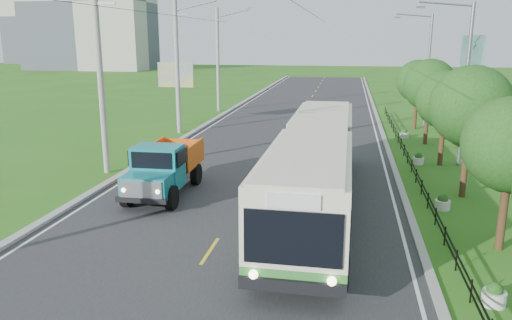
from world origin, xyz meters
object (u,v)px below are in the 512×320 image
(streetlight_mid, at_px, (463,79))
(planter_front, at_px, (494,295))
(planter_near, at_px, (443,203))
(billboard_right, at_px, (471,66))
(streetlight_far, at_px, (426,66))
(planter_mid, at_px, (418,159))
(tree_third, at_px, (471,110))
(billboard_left, at_px, (176,79))
(tree_back, at_px, (418,83))
(tree_fourth, at_px, (446,103))
(tree_second, at_px, (511,149))
(dump_truck, at_px, (164,165))
(pole_near, at_px, (101,78))
(planter_far, at_px, (404,134))
(pole_mid, at_px, (178,66))
(pole_far, at_px, (218,59))
(bus, at_px, (316,161))
(tree_fifth, at_px, (430,88))

(streetlight_mid, xyz_separation_m, planter_front, (-2.04, -16.00, -4.62))
(planter_near, xyz_separation_m, billboard_right, (3.70, 14.00, 5.06))
(streetlight_mid, height_order, planter_front, streetlight_mid)
(streetlight_far, height_order, planter_mid, streetlight_far)
(tree_third, height_order, billboard_left, tree_third)
(planter_mid, bearing_deg, tree_back, 84.09)
(tree_back, xyz_separation_m, planter_front, (-1.26, -28.14, -3.37))
(tree_fourth, bearing_deg, tree_second, -90.00)
(planter_front, distance_m, dump_truck, 14.76)
(dump_truck, bearing_deg, tree_second, -16.75)
(pole_near, bearing_deg, planter_far, 37.63)
(pole_mid, height_order, tree_fourth, pole_mid)
(tree_fourth, height_order, billboard_right, billboard_right)
(planter_mid, xyz_separation_m, dump_truck, (-12.41, -8.08, 1.11))
(streetlight_far, distance_m, planter_near, 22.57)
(pole_near, height_order, planter_front, pole_near)
(pole_far, bearing_deg, tree_third, -53.91)
(tree_back, bearing_deg, pole_mid, -164.16)
(pole_mid, distance_m, pole_far, 12.00)
(tree_second, xyz_separation_m, dump_truck, (-13.66, 3.78, -2.12))
(planter_front, xyz_separation_m, planter_far, (0.00, 24.00, 0.00))
(planter_front, bearing_deg, bus, 126.04)
(planter_near, xyz_separation_m, planter_far, (0.00, 16.00, 0.00))
(tree_third, height_order, billboard_right, billboard_right)
(tree_second, height_order, billboard_left, tree_second)
(planter_far, bearing_deg, planter_front, -90.00)
(billboard_right, height_order, bus, billboard_right)
(pole_mid, xyz_separation_m, bus, (11.49, -15.62, -3.04))
(pole_far, relative_size, dump_truck, 1.68)
(bus, bearing_deg, planter_far, 72.22)
(planter_front, bearing_deg, pole_mid, 126.25)
(tree_fifth, distance_m, billboard_left, 19.74)
(tree_back, height_order, dump_truck, tree_back)
(tree_second, bearing_deg, planter_near, 108.03)
(tree_second, bearing_deg, tree_fifth, 90.00)
(pole_near, bearing_deg, tree_second, -20.74)
(streetlight_mid, xyz_separation_m, billboard_left, (-20.14, 10.00, -1.04))
(tree_back, bearing_deg, billboard_right, -68.30)
(tree_fifth, height_order, streetlight_mid, streetlight_mid)
(pole_mid, bearing_deg, tree_fourth, -20.74)
(pole_far, relative_size, tree_fifth, 1.72)
(pole_mid, xyz_separation_m, planter_near, (16.86, -15.00, -4.81))
(tree_second, relative_size, billboard_left, 1.02)
(pole_far, xyz_separation_m, planter_near, (16.86, -27.00, -4.81))
(planter_mid, xyz_separation_m, bus, (-5.37, -8.62, 1.77))
(tree_fifth, relative_size, planter_near, 8.66)
(planter_front, xyz_separation_m, billboard_left, (-18.10, 26.00, 3.58))
(tree_third, distance_m, planter_near, 4.46)
(planter_front, xyz_separation_m, planter_near, (0.00, 8.00, 0.00))
(pole_near, bearing_deg, billboard_left, 94.72)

